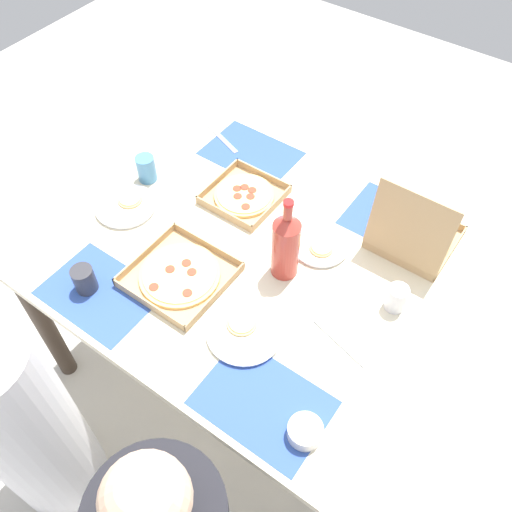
{
  "coord_description": "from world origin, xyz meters",
  "views": [
    {
      "loc": [
        -0.67,
        0.94,
        2.19
      ],
      "look_at": [
        0.0,
        0.0,
        0.75
      ],
      "focal_mm": 38.42,
      "sensor_mm": 36.0,
      "label": 1
    }
  ],
  "objects_px": {
    "pizza_box_corner_left": "(244,195)",
    "condiment_bowl": "(305,431)",
    "plate_far_left": "(320,245)",
    "cup_red": "(84,279)",
    "pizza_box_corner_right": "(413,236)",
    "plate_near_left": "(126,206)",
    "plate_middle": "(244,332)",
    "soda_bottle": "(286,245)",
    "cup_spare": "(146,168)",
    "diner_right_seat": "(23,422)",
    "pizza_box_center": "(180,275)",
    "cup_clear_right": "(397,298)"
  },
  "relations": [
    {
      "from": "soda_bottle",
      "to": "cup_red",
      "type": "height_order",
      "value": "soda_bottle"
    },
    {
      "from": "cup_spare",
      "to": "plate_far_left",
      "type": "bearing_deg",
      "value": -172.81
    },
    {
      "from": "pizza_box_corner_right",
      "to": "cup_red",
      "type": "height_order",
      "value": "pizza_box_corner_right"
    },
    {
      "from": "plate_far_left",
      "to": "plate_near_left",
      "type": "bearing_deg",
      "value": 20.32
    },
    {
      "from": "cup_clear_right",
      "to": "cup_red",
      "type": "distance_m",
      "value": 0.98
    },
    {
      "from": "soda_bottle",
      "to": "cup_spare",
      "type": "height_order",
      "value": "soda_bottle"
    },
    {
      "from": "pizza_box_corner_right",
      "to": "soda_bottle",
      "type": "bearing_deg",
      "value": 49.65
    },
    {
      "from": "pizza_box_corner_left",
      "to": "cup_red",
      "type": "bearing_deg",
      "value": 74.81
    },
    {
      "from": "diner_right_seat",
      "to": "cup_spare",
      "type": "bearing_deg",
      "value": -75.32
    },
    {
      "from": "plate_far_left",
      "to": "cup_red",
      "type": "relative_size",
      "value": 2.16
    },
    {
      "from": "cup_spare",
      "to": "cup_clear_right",
      "type": "relative_size",
      "value": 1.13
    },
    {
      "from": "plate_middle",
      "to": "pizza_box_corner_right",
      "type": "bearing_deg",
      "value": -112.67
    },
    {
      "from": "pizza_box_corner_right",
      "to": "cup_spare",
      "type": "bearing_deg",
      "value": 16.27
    },
    {
      "from": "pizza_box_center",
      "to": "plate_near_left",
      "type": "relative_size",
      "value": 1.37
    },
    {
      "from": "condiment_bowl",
      "to": "pizza_box_center",
      "type": "bearing_deg",
      "value": -18.7
    },
    {
      "from": "cup_spare",
      "to": "cup_clear_right",
      "type": "distance_m",
      "value": 1.03
    },
    {
      "from": "cup_spare",
      "to": "plate_near_left",
      "type": "bearing_deg",
      "value": 103.81
    },
    {
      "from": "pizza_box_corner_right",
      "to": "condiment_bowl",
      "type": "bearing_deg",
      "value": 94.4
    },
    {
      "from": "cup_red",
      "to": "condiment_bowl",
      "type": "xyz_separation_m",
      "value": [
        -0.83,
        0.0,
        -0.02
      ]
    },
    {
      "from": "pizza_box_center",
      "to": "pizza_box_corner_left",
      "type": "bearing_deg",
      "value": -83.81
    },
    {
      "from": "plate_near_left",
      "to": "condiment_bowl",
      "type": "height_order",
      "value": "condiment_bowl"
    },
    {
      "from": "condiment_bowl",
      "to": "soda_bottle",
      "type": "bearing_deg",
      "value": -50.7
    },
    {
      "from": "pizza_box_center",
      "to": "cup_red",
      "type": "xyz_separation_m",
      "value": [
        0.22,
        0.21,
        0.03
      ]
    },
    {
      "from": "soda_bottle",
      "to": "cup_spare",
      "type": "bearing_deg",
      "value": -5.55
    },
    {
      "from": "pizza_box_center",
      "to": "plate_far_left",
      "type": "bearing_deg",
      "value": -129.19
    },
    {
      "from": "cup_red",
      "to": "soda_bottle",
      "type": "bearing_deg",
      "value": -138.03
    },
    {
      "from": "pizza_box_center",
      "to": "plate_near_left",
      "type": "xyz_separation_m",
      "value": [
        0.37,
        -0.13,
        -0.0
      ]
    },
    {
      "from": "plate_far_left",
      "to": "cup_spare",
      "type": "height_order",
      "value": "cup_spare"
    },
    {
      "from": "pizza_box_corner_left",
      "to": "soda_bottle",
      "type": "bearing_deg",
      "value": 147.53
    },
    {
      "from": "pizza_box_corner_left",
      "to": "condiment_bowl",
      "type": "xyz_separation_m",
      "value": [
        -0.66,
        0.63,
        0.01
      ]
    },
    {
      "from": "pizza_box_corner_left",
      "to": "condiment_bowl",
      "type": "bearing_deg",
      "value": 136.5
    },
    {
      "from": "plate_far_left",
      "to": "cup_red",
      "type": "xyz_separation_m",
      "value": [
        0.52,
        0.58,
        0.04
      ]
    },
    {
      "from": "plate_far_left",
      "to": "soda_bottle",
      "type": "bearing_deg",
      "value": 73.73
    },
    {
      "from": "plate_far_left",
      "to": "cup_spare",
      "type": "bearing_deg",
      "value": 7.19
    },
    {
      "from": "cup_clear_right",
      "to": "cup_spare",
      "type": "bearing_deg",
      "value": 0.96
    },
    {
      "from": "cup_spare",
      "to": "cup_red",
      "type": "relative_size",
      "value": 1.12
    },
    {
      "from": "pizza_box_corner_right",
      "to": "cup_red",
      "type": "bearing_deg",
      "value": 45.14
    },
    {
      "from": "plate_near_left",
      "to": "cup_red",
      "type": "xyz_separation_m",
      "value": [
        -0.15,
        0.33,
        0.04
      ]
    },
    {
      "from": "diner_right_seat",
      "to": "pizza_box_corner_right",
      "type": "bearing_deg",
      "value": -121.65
    },
    {
      "from": "pizza_box_corner_right",
      "to": "plate_near_left",
      "type": "bearing_deg",
      "value": 25.52
    },
    {
      "from": "soda_bottle",
      "to": "plate_middle",
      "type": "bearing_deg",
      "value": 97.43
    },
    {
      "from": "pizza_box_corner_right",
      "to": "plate_near_left",
      "type": "distance_m",
      "value": 1.02
    },
    {
      "from": "pizza_box_corner_right",
      "to": "cup_red",
      "type": "xyz_separation_m",
      "value": [
        0.77,
        0.77,
        -0.0
      ]
    },
    {
      "from": "plate_far_left",
      "to": "cup_spare",
      "type": "distance_m",
      "value": 0.72
    },
    {
      "from": "soda_bottle",
      "to": "condiment_bowl",
      "type": "distance_m",
      "value": 0.57
    },
    {
      "from": "plate_near_left",
      "to": "plate_middle",
      "type": "height_order",
      "value": "same"
    },
    {
      "from": "pizza_box_center",
      "to": "cup_clear_right",
      "type": "distance_m",
      "value": 0.69
    },
    {
      "from": "soda_bottle",
      "to": "pizza_box_center",
      "type": "bearing_deg",
      "value": 40.31
    },
    {
      "from": "pizza_box_center",
      "to": "plate_far_left",
      "type": "relative_size",
      "value": 1.52
    },
    {
      "from": "pizza_box_corner_left",
      "to": "diner_right_seat",
      "type": "height_order",
      "value": "diner_right_seat"
    }
  ]
}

